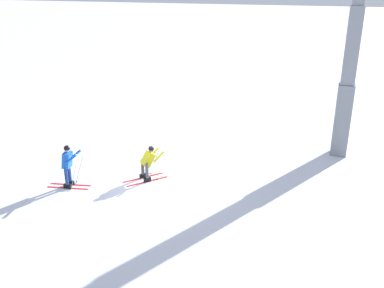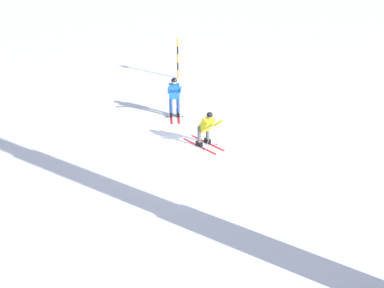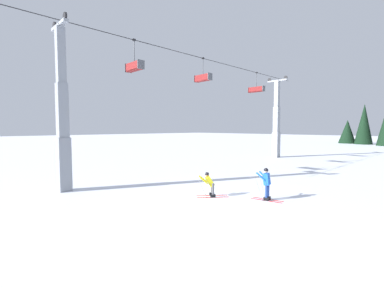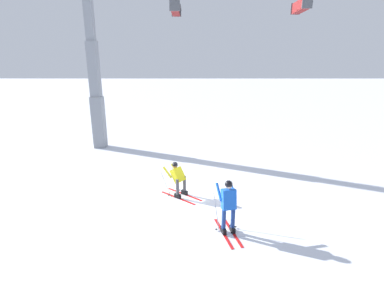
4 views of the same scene
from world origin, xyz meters
name	(u,v)px [view 2 (image 2 of 4)]	position (x,y,z in m)	size (l,w,h in m)	color
ground_plane	(193,145)	(0.00, 0.00, 0.00)	(260.00, 260.00, 0.00)	white
skier_carving_main	(207,127)	(-0.48, -0.02, 0.78)	(1.68, 1.52, 1.51)	red
trail_marker_pole	(178,57)	(2.03, -7.76, 1.12)	(0.07, 0.28, 2.07)	orange
skier_distant_uphill	(174,94)	(1.19, -2.57, 1.00)	(0.82, 1.69, 1.75)	red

